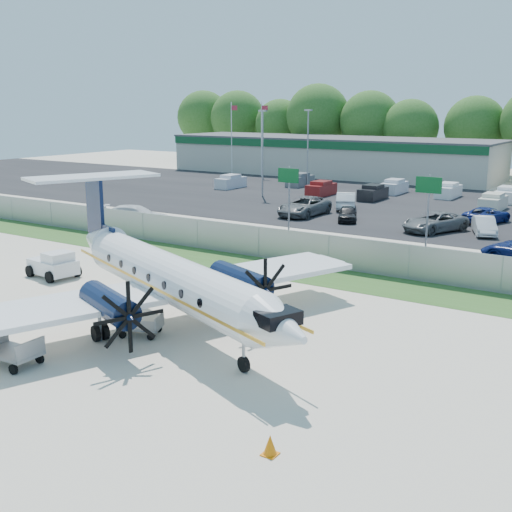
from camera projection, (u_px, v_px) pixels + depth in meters
The scene contains 26 objects.
ground at pixel (179, 335), 27.32m from camera, with size 170.00×170.00×0.00m, color beige.
grass_verge at pixel (312, 275), 37.10m from camera, with size 170.00×4.00×0.02m, color #2D561E.
access_road at pixel (362, 252), 42.81m from camera, with size 170.00×8.00×0.02m, color black.
parking_lot at pixel (454, 210), 59.94m from camera, with size 170.00×32.00×0.02m, color black.
perimeter_fence at pixel (329, 251), 38.51m from camera, with size 120.00×0.06×1.99m.
building_west at pixel (330, 156), 90.02m from camera, with size 46.40×12.40×5.24m.
sign_left at pixel (289, 184), 49.42m from camera, with size 1.80×0.26×5.00m.
sign_mid at pixel (428, 195), 43.58m from camera, with size 1.80×0.26×5.00m.
flagpole_west at pixel (232, 134), 89.96m from camera, with size 1.06×0.12×10.00m.
flagpole_east at pixel (262, 135), 87.31m from camera, with size 1.06×0.12×10.00m.
light_pole_nw at pixel (263, 147), 67.73m from camera, with size 0.90×0.35×9.09m.
light_pole_sw at pixel (308, 143), 75.89m from camera, with size 0.90×0.35×9.09m.
aircraft at pixel (167, 277), 27.86m from camera, with size 19.32×18.78×5.97m.
pushback_tug at pixel (54, 265), 36.42m from camera, with size 3.00×2.33×1.52m.
baggage_cart_near at pixel (12, 351), 24.13m from camera, with size 2.23×1.41×1.15m.
baggage_cart_far at pixel (140, 326), 27.24m from camera, with size 2.05×1.68×0.93m.
cone_nose at pixel (270, 445), 17.93m from camera, with size 0.43×0.43×0.61m.
cone_starboard_wing at pixel (245, 272), 36.55m from camera, with size 0.40×0.40×0.56m.
road_car_west at pixel (136, 227), 51.74m from camera, with size 2.40×5.92×1.72m, color silver.
parked_car_a at pixel (304, 216), 56.98m from camera, with size 2.80×6.07×1.69m, color #595B5E.
parked_car_b at pixel (347, 221), 54.20m from camera, with size 1.53×3.81×1.30m, color black.
parked_car_c at pixel (434, 232), 49.74m from camera, with size 2.53×5.49×1.53m, color #595B5E.
parked_car_d at pixel (484, 235), 48.57m from camera, with size 1.45×4.15×1.37m, color silver.
parked_car_f at pixel (346, 209), 60.55m from camera, with size 1.71×4.90×1.61m, color silver.
parked_car_g at pixel (486, 223), 53.33m from camera, with size 2.25×4.87×1.35m, color navy.
far_parking_rows at pixel (469, 203), 64.03m from camera, with size 56.00×10.00×1.60m, color gray, non-canonical shape.
Camera 1 is at (16.82, -19.85, 9.57)m, focal length 45.00 mm.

